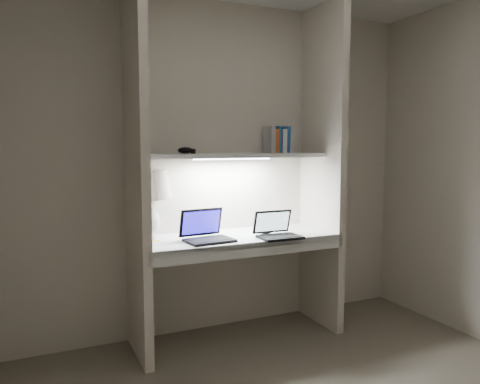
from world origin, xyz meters
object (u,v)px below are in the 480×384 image
laptop_main (206,233)px  book_row (278,140)px  table_lamp (148,193)px  speaker (209,224)px  laptop_netbook (277,231)px

laptop_main → book_row: bearing=14.2°
table_lamp → book_row: size_ratio=2.32×
speaker → book_row: book_row is taller
table_lamp → laptop_main: size_ratio=1.41×
laptop_netbook → table_lamp: bearing=159.7°
book_row → laptop_netbook: bearing=-119.1°
laptop_netbook → book_row: (0.20, 0.36, 0.65)m
table_lamp → laptop_netbook: (0.85, -0.33, -0.28)m
table_lamp → laptop_main: table_lamp is taller
laptop_main → book_row: 0.99m
laptop_main → laptop_netbook: (0.50, -0.11, -0.01)m
laptop_main → speaker: size_ratio=2.43×
table_lamp → speaker: bearing=-0.1°
table_lamp → laptop_netbook: table_lamp is taller
laptop_netbook → speaker: laptop_netbook is taller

